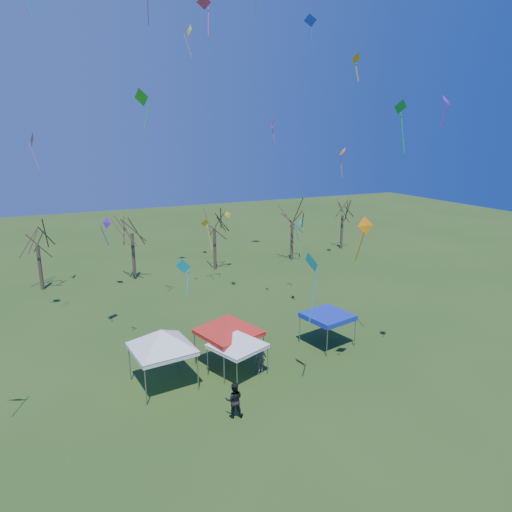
# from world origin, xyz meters

# --- Properties ---
(ground) EXTENTS (140.00, 140.00, 0.00)m
(ground) POSITION_xyz_m (0.00, 0.00, 0.00)
(ground) COLOR #2C4B18
(ground) RESTS_ON ground
(tree_1) EXTENTS (3.42, 3.42, 7.54)m
(tree_1) POSITION_xyz_m (-10.77, 24.65, 5.79)
(tree_1) COLOR #3D2D21
(tree_1) RESTS_ON ground
(tree_2) EXTENTS (3.71, 3.71, 8.18)m
(tree_2) POSITION_xyz_m (-2.37, 24.38, 6.29)
(tree_2) COLOR #3D2D21
(tree_2) RESTS_ON ground
(tree_3) EXTENTS (3.59, 3.59, 7.91)m
(tree_3) POSITION_xyz_m (6.03, 24.04, 6.08)
(tree_3) COLOR #3D2D21
(tree_3) RESTS_ON ground
(tree_4) EXTENTS (3.58, 3.58, 7.89)m
(tree_4) POSITION_xyz_m (15.36, 24.00, 6.06)
(tree_4) COLOR #3D2D21
(tree_4) RESTS_ON ground
(tree_5) EXTENTS (3.39, 3.39, 7.46)m
(tree_5) POSITION_xyz_m (23.72, 26.07, 5.73)
(tree_5) COLOR #3D2D21
(tree_5) RESTS_ON ground
(tent_white_west) EXTENTS (4.47, 4.47, 3.96)m
(tent_white_west) POSITION_xyz_m (-4.77, 3.26, 3.20)
(tent_white_west) COLOR gray
(tent_white_west) RESTS_ON ground
(tent_white_mid) EXTENTS (3.55, 3.55, 3.35)m
(tent_white_mid) POSITION_xyz_m (-0.52, 2.46, 2.70)
(tent_white_mid) COLOR gray
(tent_white_mid) RESTS_ON ground
(tent_red) EXTENTS (4.37, 4.37, 4.00)m
(tent_red) POSITION_xyz_m (-0.57, 3.70, 3.23)
(tent_red) COLOR gray
(tent_red) RESTS_ON ground
(tent_blue) EXTENTS (3.30, 3.30, 2.21)m
(tent_blue) POSITION_xyz_m (6.62, 3.74, 2.03)
(tent_blue) COLOR gray
(tent_blue) RESTS_ON ground
(person_dark) EXTENTS (1.10, 0.97, 1.88)m
(person_dark) POSITION_xyz_m (-2.28, -1.22, 0.94)
(person_dark) COLOR black
(person_dark) RESTS_ON ground
(person_grey) EXTENTS (1.15, 0.85, 1.82)m
(person_grey) POSITION_xyz_m (0.76, 2.10, 0.91)
(person_grey) COLOR slate
(person_grey) RESTS_ON ground
(kite_1) EXTENTS (0.91, 0.81, 2.17)m
(kite_1) POSITION_xyz_m (-3.01, 4.36, 6.55)
(kite_1) COLOR #0CA1BB
(kite_1) RESTS_ON ground
(kite_17) EXTENTS (0.70, 1.00, 2.80)m
(kite_17) POSITION_xyz_m (7.94, 10.03, 7.15)
(kite_17) COLOR #0CBDBF
(kite_17) RESTS_ON ground
(kite_19) EXTENTS (0.88, 0.67, 2.17)m
(kite_19) POSITION_xyz_m (7.11, 22.83, 5.94)
(kite_19) COLOR gold
(kite_19) RESTS_ON ground
(kite_5) EXTENTS (0.56, 1.22, 3.96)m
(kite_5) POSITION_xyz_m (2.43, -0.68, 7.40)
(kite_5) COLOR #0DB1C5
(kite_5) RESTS_ON ground
(kite_3) EXTENTS (0.70, 1.14, 2.70)m
(kite_3) POSITION_xyz_m (3.51, 22.50, 22.85)
(kite_3) COLOR yellow
(kite_3) RESTS_ON ground
(kite_24) EXTENTS (1.20, 1.03, 2.64)m
(kite_24) POSITION_xyz_m (1.75, 13.23, 22.77)
(kite_24) COLOR #D32E5B
(kite_24) RESTS_ON ground
(kite_18) EXTENTS (0.55, 0.74, 1.90)m
(kite_18) POSITION_xyz_m (5.61, 10.04, 14.79)
(kite_18) COLOR #F73D0D
(kite_18) RESTS_ON ground
(kite_13) EXTENTS (0.95, 1.06, 2.75)m
(kite_13) POSITION_xyz_m (-5.02, 21.34, 6.34)
(kite_13) COLOR #5B1BC3
(kite_13) RESTS_ON ground
(kite_25) EXTENTS (0.78, 0.54, 1.58)m
(kite_25) POSITION_xyz_m (7.18, 2.85, 18.06)
(kite_25) COLOR #F1A30C
(kite_25) RESTS_ON ground
(kite_9) EXTENTS (0.79, 0.69, 1.65)m
(kite_9) POSITION_xyz_m (8.68, -2.65, 15.45)
(kite_9) COLOR purple
(kite_9) RESTS_ON ground
(kite_15) EXTENTS (1.02, 1.01, 1.77)m
(kite_15) POSITION_xyz_m (7.18, 7.93, 21.08)
(kite_15) COLOR #163EF1
(kite_15) RESTS_ON ground
(kite_27) EXTENTS (1.00, 0.66, 2.48)m
(kite_27) POSITION_xyz_m (5.42, -1.10, 9.16)
(kite_27) COLOR orange
(kite_27) RESTS_ON ground
(kite_12) EXTENTS (0.94, 1.20, 3.27)m
(kite_12) POSITION_xyz_m (19.72, 21.16, 12.15)
(kite_12) COLOR orange
(kite_12) RESTS_ON ground
(kite_2) EXTENTS (0.65, 1.25, 3.06)m
(kite_2) POSITION_xyz_m (-10.18, 22.38, 13.49)
(kite_2) COLOR orange
(kite_2) RESTS_ON ground
(kite_22) EXTENTS (0.98, 0.93, 2.96)m
(kite_22) POSITION_xyz_m (3.55, 19.69, 5.89)
(kite_22) COLOR yellow
(kite_22) RESTS_ON ground
(kite_11) EXTENTS (1.17, 1.34, 2.88)m
(kite_11) POSITION_xyz_m (-2.79, 13.95, 16.43)
(kite_11) COLOR #21A319
(kite_11) RESTS_ON ground
(kite_0) EXTENTS (0.87, 0.62, 2.90)m
(kite_0) POSITION_xyz_m (8.38, 0.23, 15.26)
(kite_0) COLOR green
(kite_0) RESTS_ON ground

